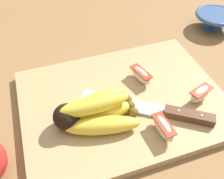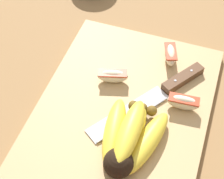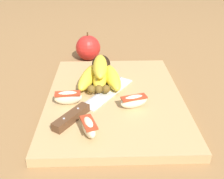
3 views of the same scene
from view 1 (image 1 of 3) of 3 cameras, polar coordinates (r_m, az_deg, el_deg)
The scene contains 8 objects.
ground_plane at distance 0.57m, azimuth 2.94°, elevation -4.35°, with size 6.00×6.00×0.00m, color olive.
cutting_board at distance 0.57m, azimuth 2.92°, elevation -2.56°, with size 0.44×0.33×0.02m, color tan.
banana_bunch at distance 0.51m, azimuth -4.12°, elevation -4.97°, with size 0.17×0.13×0.07m.
chefs_knife at distance 0.54m, azimuth 11.68°, elevation -4.89°, with size 0.25×0.18×0.02m.
apple_wedge_near at distance 0.50m, azimuth 11.31°, elevation -8.29°, with size 0.03×0.07×0.03m.
apple_wedge_middle at distance 0.59m, azimuth 6.42°, elevation 3.23°, with size 0.04×0.07×0.03m.
apple_wedge_far at distance 0.58m, azimuth 19.07°, elevation -0.90°, with size 0.06×0.04×0.03m.
ceramic_bowl at distance 0.86m, azimuth 21.88°, elevation 14.26°, with size 0.12×0.12×0.05m.
Camera 1 is at (0.15, 0.34, 0.43)m, focal length 41.11 mm.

